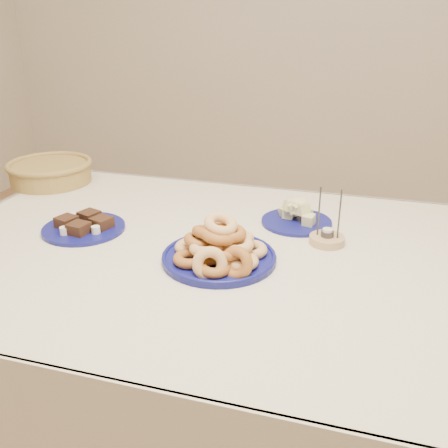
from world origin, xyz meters
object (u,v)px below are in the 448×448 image
at_px(brownie_plate, 84,226).
at_px(candle_holder, 327,239).
at_px(melon_plate, 297,216).
at_px(donut_platter, 219,249).
at_px(wicker_basket, 50,171).
at_px(dining_table, 229,285).

height_order(brownie_plate, candle_holder, candle_holder).
distance_m(brownie_plate, candle_holder, 0.70).
bearing_deg(candle_holder, melon_plate, 130.29).
relative_size(donut_platter, brownie_plate, 1.15).
bearing_deg(donut_platter, candle_holder, 37.00).
height_order(donut_platter, wicker_basket, donut_platter).
height_order(melon_plate, wicker_basket, wicker_basket).
xyz_separation_m(melon_plate, brownie_plate, (-0.59, -0.24, -0.01)).
bearing_deg(brownie_plate, dining_table, -1.45).
height_order(dining_table, brownie_plate, brownie_plate).
height_order(brownie_plate, wicker_basket, wicker_basket).
bearing_deg(melon_plate, dining_table, -119.86).
distance_m(wicker_basket, candle_holder, 1.08).
bearing_deg(melon_plate, donut_platter, -115.34).
bearing_deg(wicker_basket, candle_holder, -13.47).
relative_size(donut_platter, melon_plate, 1.36).
height_order(wicker_basket, candle_holder, candle_holder).
xyz_separation_m(donut_platter, candle_holder, (0.25, 0.19, -0.02)).
relative_size(brownie_plate, wicker_basket, 0.76).
distance_m(donut_platter, wicker_basket, 0.92).
bearing_deg(candle_holder, donut_platter, -143.00).
relative_size(wicker_basket, candle_holder, 2.52).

